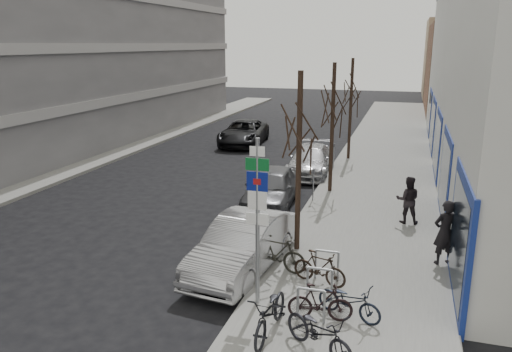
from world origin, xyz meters
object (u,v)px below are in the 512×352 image
Objects in this scene: highway_sign_pole at (257,212)px; tree_near at (300,120)px; meter_mid at (313,181)px; parked_car_mid at (271,187)px; tree_mid at (333,97)px; bike_near_left at (271,309)px; bike_mid_curb at (349,298)px; meter_back at (334,153)px; lane_car at (244,133)px; bike_mid_inner at (277,253)px; tree_far at (352,85)px; bike_far_inner at (320,268)px; pedestrian_far at (408,200)px; bike_rack at (320,280)px; meter_front at (279,229)px; bike_far_curb at (320,329)px; pedestrian_near at (445,232)px; bike_near_right at (320,302)px; parked_car_back at (310,160)px; parked_car_front at (243,245)px.

highway_sign_pole is 3.88m from tree_near.
parked_car_mid is at bearing -150.43° from meter_mid.
tree_mid is 11.75m from bike_near_left.
bike_near_left is at bearing -84.57° from meter_mid.
meter_back is at bearing 30.85° from bike_mid_curb.
tree_near is 1.01× the size of lane_car.
bike_mid_curb is 0.91× the size of bike_mid_inner.
tree_far is 8.62m from meter_mid.
pedestrian_far is at bearing -4.82° from bike_far_inner.
bike_rack is at bearing -82.72° from tree_mid.
meter_back is 12.18m from bike_mid_inner.
meter_front is 1.00× the size of meter_mid.
bike_far_inner is at bearing 80.04° from bike_near_left.
bike_far_inner is (-0.52, 3.01, -0.11)m from bike_far_curb.
tree_far is 4.33× the size of meter_mid.
bike_rack is at bearing -70.20° from parked_car_mid.
bike_far_curb is (2.04, -10.12, -0.20)m from meter_mid.
bike_far_inner is (1.51, -1.62, -0.31)m from meter_front.
meter_mid is 6.72m from pedestrian_near.
bike_near_right is 4.93m from pedestrian_near.
bike_mid_curb is at bearing -1.14° from highway_sign_pole.
highway_sign_pole is 0.76× the size of tree_mid.
parked_car_back is (-2.51, 11.72, 0.08)m from bike_far_inner.
bike_rack is 1.03m from bike_mid_curb.
pedestrian_near is (4.65, 0.65, 0.18)m from meter_front.
tree_mid reaches higher than bike_far_inner.
parked_car_front is 2.48× the size of pedestrian_near.
bike_near_left is at bearing -176.29° from bike_far_inner.
pedestrian_near is (2.20, 3.71, 0.46)m from bike_mid_curb.
bike_near_right is (1.84, -8.87, -0.32)m from meter_mid.
highway_sign_pole is at bearing -88.98° from meter_back.
pedestrian_near is 3.37m from pedestrian_far.
tree_mid reaches higher than lane_car.
pedestrian_near reaches higher than bike_near_left.
tree_mid is 12.21m from bike_far_curb.
bike_mid_inner is (0.25, -1.18, -0.24)m from meter_front.
tree_near reaches higher than parked_car_mid.
meter_mid is at bearing 3.38° from bike_near_right.
bike_near_left is 9.22m from parked_car_mid.
bike_rack is at bearing 71.66° from bike_mid_curb.
pedestrian_near is at bearing -43.30° from bike_near_right.
lane_car is at bearing 56.97° from bike_far_curb.
bike_far_inner is at bearing 2.15° from bike_near_right.
tree_far is 1.18× the size of parked_car_front.
bike_near_left is 0.36× the size of lane_car.
meter_back reaches higher than parked_car_back.
parked_car_front is 0.85× the size of lane_car.
bike_far_curb is at bearing -84.99° from tree_far.
meter_back is (-0.45, 10.50, -3.19)m from tree_near.
bike_far_inner is (1.06, -8.62, -3.50)m from tree_mid.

